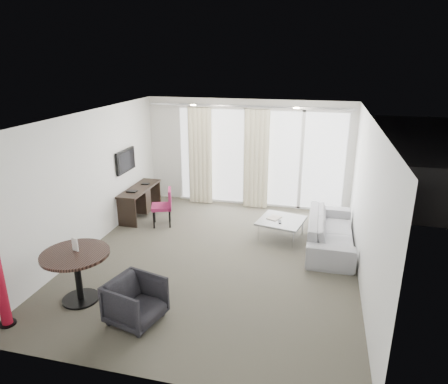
% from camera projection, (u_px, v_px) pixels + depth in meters
% --- Properties ---
extents(floor, '(5.00, 6.00, 0.00)m').
position_uv_depth(floor, '(216.00, 258.00, 7.38)').
color(floor, '#4D493D').
rests_on(floor, ground).
extents(ceiling, '(5.00, 6.00, 0.00)m').
position_uv_depth(ceiling, '(215.00, 117.00, 6.54)').
color(ceiling, white).
rests_on(ceiling, ground).
extents(wall_left, '(0.00, 6.00, 2.60)m').
position_uv_depth(wall_left, '(88.00, 182.00, 7.52)').
color(wall_left, silver).
rests_on(wall_left, ground).
extents(wall_right, '(0.00, 6.00, 2.60)m').
position_uv_depth(wall_right, '(366.00, 204.00, 6.39)').
color(wall_right, silver).
rests_on(wall_right, ground).
extents(wall_front, '(5.00, 0.00, 2.60)m').
position_uv_depth(wall_front, '(142.00, 281.00, 4.20)').
color(wall_front, silver).
rests_on(wall_front, ground).
extents(window_panel, '(4.00, 0.02, 2.38)m').
position_uv_depth(window_panel, '(259.00, 158.00, 9.66)').
color(window_panel, white).
rests_on(window_panel, ground).
extents(window_frame, '(4.10, 0.06, 2.44)m').
position_uv_depth(window_frame, '(259.00, 158.00, 9.65)').
color(window_frame, white).
rests_on(window_frame, ground).
extents(curtain_left, '(0.60, 0.20, 2.38)m').
position_uv_depth(curtain_left, '(200.00, 156.00, 9.84)').
color(curtain_left, beige).
rests_on(curtain_left, ground).
extents(curtain_right, '(0.60, 0.20, 2.38)m').
position_uv_depth(curtain_right, '(256.00, 160.00, 9.52)').
color(curtain_right, beige).
rests_on(curtain_right, ground).
extents(curtain_track, '(4.80, 0.04, 0.04)m').
position_uv_depth(curtain_track, '(247.00, 106.00, 9.18)').
color(curtain_track, '#B2B2B7').
rests_on(curtain_track, ceiling).
extents(downlight_a, '(0.12, 0.12, 0.02)m').
position_uv_depth(downlight_a, '(193.00, 105.00, 8.21)').
color(downlight_a, '#FFE0B2').
rests_on(downlight_a, ceiling).
extents(downlight_b, '(0.12, 0.12, 0.02)m').
position_uv_depth(downlight_b, '(296.00, 108.00, 7.74)').
color(downlight_b, '#FFE0B2').
rests_on(downlight_b, ceiling).
extents(desk, '(0.45, 1.45, 0.68)m').
position_uv_depth(desk, '(140.00, 202.00, 9.26)').
color(desk, black).
rests_on(desk, floor).
extents(tv, '(0.05, 0.80, 0.50)m').
position_uv_depth(tv, '(126.00, 161.00, 8.83)').
color(tv, black).
rests_on(tv, wall_left).
extents(desk_chair, '(0.57, 0.56, 0.83)m').
position_uv_depth(desk_chair, '(162.00, 207.00, 8.71)').
color(desk_chair, '#921F4D').
rests_on(desk_chair, floor).
extents(round_table, '(1.20, 1.20, 0.80)m').
position_uv_depth(round_table, '(78.00, 277.00, 6.00)').
color(round_table, black).
rests_on(round_table, floor).
extents(menu_card, '(0.11, 0.05, 0.20)m').
position_uv_depth(menu_card, '(76.00, 255.00, 5.97)').
color(menu_card, white).
rests_on(menu_card, round_table).
extents(red_lamp, '(0.28, 0.28, 1.13)m').
position_uv_depth(red_lamp, '(1.00, 289.00, 5.39)').
color(red_lamp, maroon).
rests_on(red_lamp, floor).
extents(tub_armchair, '(0.84, 0.83, 0.64)m').
position_uv_depth(tub_armchair, '(136.00, 301.00, 5.54)').
color(tub_armchair, black).
rests_on(tub_armchair, floor).
extents(coffee_table, '(1.02, 1.02, 0.39)m').
position_uv_depth(coffee_table, '(281.00, 228.00, 8.18)').
color(coffee_table, gray).
rests_on(coffee_table, floor).
extents(remote, '(0.09, 0.19, 0.02)m').
position_uv_depth(remote, '(280.00, 224.00, 8.00)').
color(remote, black).
rests_on(remote, coffee_table).
extents(magazine, '(0.33, 0.37, 0.02)m').
position_uv_depth(magazine, '(274.00, 219.00, 8.21)').
color(magazine, gray).
rests_on(magazine, coffee_table).
extents(sofa, '(0.85, 2.18, 0.64)m').
position_uv_depth(sofa, '(331.00, 231.00, 7.76)').
color(sofa, '#96969B').
rests_on(sofa, floor).
extents(terrace_slab, '(5.60, 3.00, 0.12)m').
position_uv_depth(terrace_slab, '(266.00, 188.00, 11.46)').
color(terrace_slab, '#4D4D50').
rests_on(terrace_slab, ground).
extents(rattan_chair_a, '(0.55, 0.55, 0.78)m').
position_uv_depth(rattan_chair_a, '(291.00, 178.00, 10.87)').
color(rattan_chair_a, brown).
rests_on(rattan_chair_a, terrace_slab).
extents(rattan_chair_b, '(0.76, 0.76, 0.85)m').
position_uv_depth(rattan_chair_b, '(324.00, 176.00, 10.92)').
color(rattan_chair_b, brown).
rests_on(rattan_chair_b, terrace_slab).
extents(rattan_table, '(0.54, 0.54, 0.51)m').
position_uv_depth(rattan_table, '(297.00, 184.00, 10.83)').
color(rattan_table, brown).
rests_on(rattan_table, terrace_slab).
extents(balustrade, '(5.50, 0.06, 1.05)m').
position_uv_depth(balustrade, '(274.00, 158.00, 12.61)').
color(balustrade, '#B2B2B7').
rests_on(balustrade, terrace_slab).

